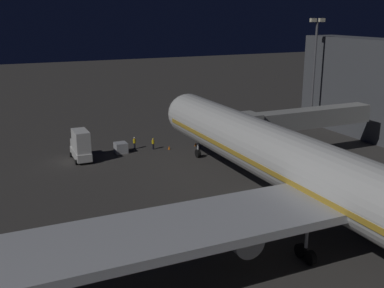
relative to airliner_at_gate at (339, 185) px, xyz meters
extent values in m
plane|color=#383533|center=(0.00, -12.20, -5.60)|extent=(320.00, 320.00, 0.00)
cylinder|color=silver|center=(0.00, -1.59, 0.11)|extent=(5.89, 60.72, 5.89)
sphere|color=silver|center=(0.00, -31.96, 0.11)|extent=(5.77, 5.77, 5.77)
cube|color=gold|center=(0.00, -1.59, -0.33)|extent=(5.95, 58.30, 0.50)
cube|color=black|center=(0.00, -30.19, 1.14)|extent=(3.24, 1.40, 0.90)
cube|color=#B7BABF|center=(0.00, 0.28, -0.92)|extent=(56.19, 7.67, 0.70)
cylinder|color=#B7BABF|center=(9.79, -0.72, -2.72)|extent=(2.58, 4.70, 2.58)
cylinder|color=black|center=(9.79, -3.08, -2.72)|extent=(2.20, 0.15, 2.20)
cylinder|color=#B7BABF|center=(0.00, -28.46, -3.32)|extent=(0.28, 0.28, 2.16)
cylinder|color=black|center=(0.00, -28.46, -5.00)|extent=(0.45, 1.20, 1.20)
cylinder|color=#B7BABF|center=(-4.20, 1.28, -3.32)|extent=(0.28, 0.28, 2.16)
cylinder|color=black|center=(-4.20, 0.63, -5.00)|extent=(0.45, 1.20, 1.20)
cylinder|color=#B7BABF|center=(4.20, 1.28, -3.32)|extent=(0.28, 0.28, 2.16)
cylinder|color=black|center=(4.20, 0.63, -5.00)|extent=(0.45, 1.20, 1.20)
cylinder|color=black|center=(4.20, 1.93, -5.00)|extent=(0.45, 1.20, 1.20)
cube|color=#9E9E99|center=(-14.21, -22.27, 0.11)|extent=(20.22, 2.60, 2.50)
cube|color=#9E9E99|center=(-4.10, -22.27, 0.11)|extent=(3.20, 3.40, 3.00)
cube|color=black|center=(-2.70, -22.27, 0.11)|extent=(0.70, 3.20, 2.70)
cylinder|color=#B7BABF|center=(-5.10, -22.27, -3.37)|extent=(0.56, 0.56, 4.45)
cylinder|color=black|center=(-5.70, -22.27, -5.30)|extent=(0.25, 0.60, 0.60)
cylinder|color=black|center=(-4.50, -22.27, -5.30)|extent=(0.25, 0.60, 0.60)
cylinder|color=#59595E|center=(-25.50, -35.63, 3.64)|extent=(0.40, 0.40, 18.46)
cube|color=#F9EFC6|center=(-26.40, -35.63, 13.12)|extent=(1.10, 0.50, 0.60)
cube|color=#F9EFC6|center=(-24.60, -35.63, 13.12)|extent=(1.10, 0.50, 0.60)
cube|color=silver|center=(15.39, -34.26, -4.70)|extent=(2.00, 5.42, 1.10)
cube|color=silver|center=(15.39, -33.58, -2.67)|extent=(1.90, 3.79, 2.95)
cube|color=silver|center=(15.39, -36.17, -3.60)|extent=(1.80, 1.60, 1.10)
cylinder|color=black|center=(14.33, -36.16, -5.25)|extent=(0.24, 0.70, 0.70)
cylinder|color=black|center=(16.45, -36.16, -5.25)|extent=(0.24, 0.70, 0.70)
cylinder|color=black|center=(14.33, -32.36, -5.25)|extent=(0.24, 0.70, 0.70)
cylinder|color=black|center=(16.45, -32.36, -5.25)|extent=(0.24, 0.70, 0.70)
cube|color=#B7BABF|center=(9.32, -35.31, -4.83)|extent=(1.75, 1.82, 1.53)
cylinder|color=black|center=(4.40, -34.97, -5.15)|extent=(0.28, 0.28, 0.89)
cylinder|color=yellow|center=(4.40, -34.97, -4.42)|extent=(0.40, 0.40, 0.58)
sphere|color=tan|center=(4.40, -34.97, -4.01)|extent=(0.24, 0.24, 0.24)
sphere|color=yellow|center=(4.40, -34.97, -3.96)|extent=(0.23, 0.23, 0.23)
cylinder|color=black|center=(6.90, -36.32, -5.13)|extent=(0.28, 0.28, 0.94)
cylinder|color=yellow|center=(6.90, -36.32, -4.33)|extent=(0.40, 0.40, 0.65)
sphere|color=tan|center=(6.90, -36.32, -3.89)|extent=(0.24, 0.24, 0.24)
sphere|color=white|center=(6.90, -36.32, -3.84)|extent=(0.23, 0.23, 0.23)
cone|color=orange|center=(-2.20, -33.96, -5.32)|extent=(0.36, 0.36, 0.55)
cone|color=orange|center=(2.20, -33.96, -5.32)|extent=(0.36, 0.36, 0.55)
camera|label=1|loc=(27.34, 29.03, 14.38)|focal=43.73mm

